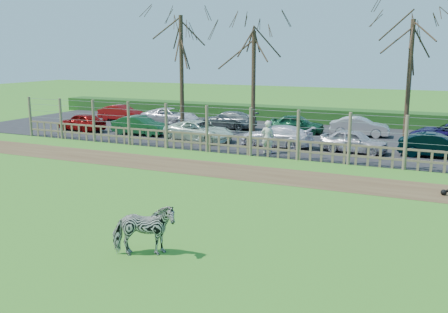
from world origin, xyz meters
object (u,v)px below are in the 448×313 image
at_px(car_1, 140,125).
at_px(tree_left, 181,46).
at_px(tree_mid, 254,58).
at_px(car_9, 227,120).
at_px(car_2, 199,131).
at_px(tree_right, 411,52).
at_px(car_7, 121,113).
at_px(car_8, 171,116).
at_px(crow, 444,192).
at_px(car_10, 297,124).
at_px(car_11, 360,127).
at_px(visitor_b, 268,137).
at_px(car_3, 277,136).
at_px(car_5, 436,146).
at_px(zebra, 144,230).
at_px(car_0, 82,122).
at_px(car_4, 354,141).
at_px(visitor_a, 267,137).

bearing_deg(car_1, tree_left, -60.48).
distance_m(tree_mid, car_9, 5.60).
bearing_deg(tree_left, car_2, -40.92).
bearing_deg(tree_left, car_9, 63.32).
distance_m(car_2, car_9, 5.27).
distance_m(tree_right, car_2, 12.68).
xyz_separation_m(car_7, car_9, (9.07, -0.23, 0.00)).
xyz_separation_m(tree_mid, car_8, (-7.41, 2.43, -4.23)).
bearing_deg(car_2, crow, -107.69).
xyz_separation_m(tree_left, car_10, (6.66, 3.44, -4.98)).
distance_m(tree_right, car_11, 5.95).
relative_size(tree_right, car_7, 2.02).
bearing_deg(car_11, visitor_b, 150.26).
height_order(tree_left, tree_mid, tree_left).
bearing_deg(car_3, car_10, -174.63).
relative_size(tree_mid, car_9, 1.65).
height_order(crow, car_5, car_5).
height_order(zebra, crow, zebra).
relative_size(car_3, car_11, 1.14).
relative_size(car_2, car_8, 1.00).
relative_size(zebra, car_2, 0.39).
xyz_separation_m(zebra, car_1, (-11.05, 16.28, -0.06)).
bearing_deg(car_0, zebra, 51.71).
relative_size(zebra, car_9, 0.40).
bearing_deg(car_0, car_8, 149.98).
bearing_deg(visitor_b, car_5, -161.94).
bearing_deg(car_2, car_5, -79.16).
bearing_deg(zebra, car_11, -33.41).
bearing_deg(car_10, crow, -146.68).
bearing_deg(car_2, tree_right, -65.86).
relative_size(visitor_b, car_1, 0.47).
bearing_deg(tree_mid, car_10, 48.51).
height_order(car_8, car_10, same).
relative_size(zebra, car_7, 0.46).
distance_m(car_5, car_8, 18.70).
distance_m(car_0, car_10, 14.41).
bearing_deg(car_11, car_1, 107.35).
height_order(car_9, car_10, same).
height_order(visitor_b, crow, visitor_b).
bearing_deg(car_11, car_2, 119.63).
relative_size(tree_mid, car_8, 1.58).
height_order(tree_mid, zebra, tree_mid).
bearing_deg(car_9, crow, 51.13).
xyz_separation_m(car_1, car_11, (12.95, 5.30, 0.00)).
height_order(car_5, car_10, same).
height_order(crow, car_9, car_9).
bearing_deg(car_9, car_3, 47.05).
bearing_deg(tree_mid, visitor_b, -60.43).
bearing_deg(tree_mid, car_4, -20.99).
relative_size(visitor_a, car_0, 0.49).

